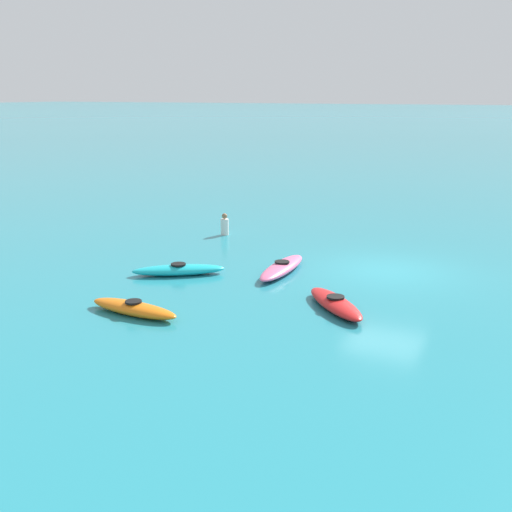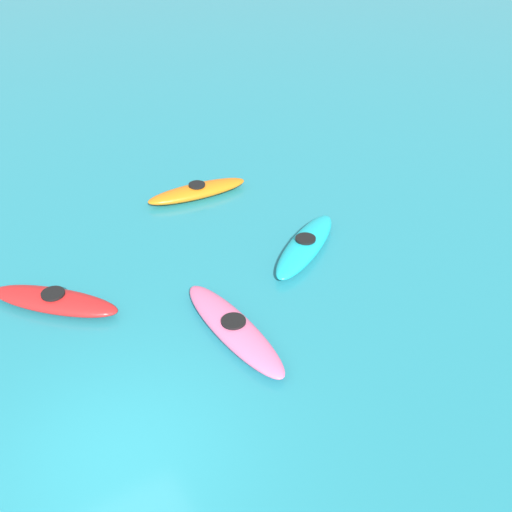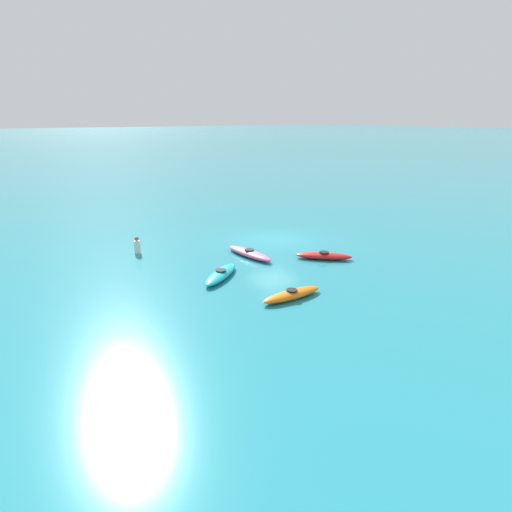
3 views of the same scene
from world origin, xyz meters
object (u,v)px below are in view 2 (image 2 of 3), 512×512
at_px(kayak_pink, 234,328).
at_px(kayak_orange, 197,191).
at_px(kayak_cyan, 305,245).
at_px(kayak_red, 54,301).

height_order(kayak_pink, kayak_orange, same).
distance_m(kayak_cyan, kayak_orange, 3.70).
xyz_separation_m(kayak_red, kayak_orange, (-2.71, 4.52, -0.00)).
xyz_separation_m(kayak_cyan, kayak_orange, (-3.56, -0.99, -0.00)).
bearing_deg(kayak_cyan, kayak_red, -98.85).
height_order(kayak_cyan, kayak_red, same).
xyz_separation_m(kayak_red, kayak_pink, (2.57, 2.71, -0.00)).
distance_m(kayak_cyan, kayak_pink, 3.28).
bearing_deg(kayak_cyan, kayak_orange, -164.54).
relative_size(kayak_cyan, kayak_pink, 0.86).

